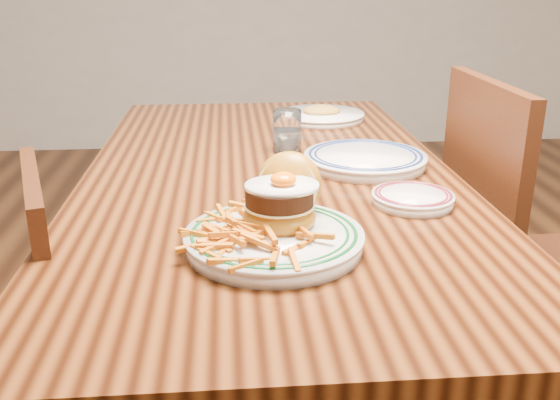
{
  "coord_description": "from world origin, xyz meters",
  "views": [
    {
      "loc": [
        -0.09,
        -1.38,
        1.19
      ],
      "look_at": [
        -0.01,
        -0.42,
        0.83
      ],
      "focal_mm": 40.0,
      "sensor_mm": 36.0,
      "label": 1
    }
  ],
  "objects": [
    {
      "name": "water_glass",
      "position": [
        0.06,
        0.16,
        0.8
      ],
      "size": [
        0.07,
        0.07,
        0.11
      ],
      "color": "white",
      "rests_on": "table"
    },
    {
      "name": "rear_plate",
      "position": [
        0.23,
        0.02,
        0.77
      ],
      "size": [
        0.29,
        0.29,
        0.03
      ],
      "rotation": [
        0.0,
        0.0,
        -0.42
      ],
      "color": "silver",
      "rests_on": "table"
    },
    {
      "name": "far_plate",
      "position": [
        0.2,
        0.51,
        0.77
      ],
      "size": [
        0.26,
        0.26,
        0.05
      ],
      "rotation": [
        0.0,
        0.0,
        0.12
      ],
      "color": "silver",
      "rests_on": "table"
    },
    {
      "name": "chair_right",
      "position": [
        0.62,
        -0.03,
        0.51
      ],
      "size": [
        0.45,
        0.45,
        0.96
      ],
      "rotation": [
        0.0,
        0.0,
        3.14
      ],
      "color": "#3B1C0C",
      "rests_on": "floor"
    },
    {
      "name": "main_plate",
      "position": [
        -0.02,
        -0.41,
        0.79
      ],
      "size": [
        0.3,
        0.32,
        0.14
      ],
      "rotation": [
        0.0,
        0.0,
        -0.33
      ],
      "color": "silver",
      "rests_on": "table"
    },
    {
      "name": "side_plate",
      "position": [
        0.27,
        -0.24,
        0.76
      ],
      "size": [
        0.16,
        0.16,
        0.02
      ],
      "rotation": [
        0.0,
        0.0,
        0.13
      ],
      "color": "silver",
      "rests_on": "table"
    },
    {
      "name": "table",
      "position": [
        0.0,
        0.0,
        0.66
      ],
      "size": [
        0.85,
        1.6,
        0.75
      ],
      "color": "black",
      "rests_on": "floor"
    }
  ]
}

